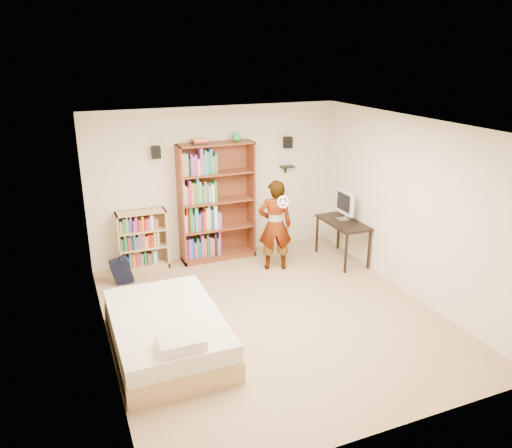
{
  "coord_description": "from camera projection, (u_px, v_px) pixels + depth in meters",
  "views": [
    {
      "loc": [
        -2.61,
        -5.72,
        3.61
      ],
      "look_at": [
        -0.01,
        0.6,
        1.2
      ],
      "focal_mm": 35.0,
      "sensor_mm": 36.0,
      "label": 1
    }
  ],
  "objects": [
    {
      "name": "daybed",
      "position": [
        167.0,
        328.0,
        6.26
      ],
      "size": [
        1.33,
        2.04,
        0.6
      ],
      "primitive_type": null,
      "color": "silver",
      "rests_on": "ground"
    },
    {
      "name": "wall_shelf",
      "position": [
        287.0,
        167.0,
        9.19
      ],
      "size": [
        0.25,
        0.16,
        0.02
      ],
      "primitive_type": "cube",
      "color": "black",
      "rests_on": "room_shell"
    },
    {
      "name": "imac",
      "position": [
        344.0,
        205.0,
        8.79
      ],
      "size": [
        0.17,
        0.53,
        0.52
      ],
      "primitive_type": null,
      "rotation": [
        0.0,
        0.0,
        -0.13
      ],
      "color": "silver",
      "rests_on": "computer_desk"
    },
    {
      "name": "person",
      "position": [
        275.0,
        225.0,
        8.42
      ],
      "size": [
        0.66,
        0.53,
        1.57
      ],
      "primitive_type": "imported",
      "rotation": [
        0.0,
        0.0,
        2.84
      ],
      "color": "black",
      "rests_on": "ground"
    },
    {
      "name": "crown_molding",
      "position": [
        275.0,
        128.0,
        6.24
      ],
      "size": [
        4.5,
        5.0,
        0.06
      ],
      "color": "silver",
      "rests_on": "room_shell"
    },
    {
      "name": "low_bookshelf",
      "position": [
        143.0,
        240.0,
        8.5
      ],
      "size": [
        0.83,
        0.31,
        1.04
      ],
      "primitive_type": null,
      "color": "tan",
      "rests_on": "ground"
    },
    {
      "name": "speaker_left",
      "position": [
        156.0,
        152.0,
        8.18
      ],
      "size": [
        0.14,
        0.12,
        0.2
      ],
      "primitive_type": "cube",
      "color": "black",
      "rests_on": "room_shell"
    },
    {
      "name": "wii_wheel",
      "position": [
        283.0,
        202.0,
        8.0
      ],
      "size": [
        0.21,
        0.08,
        0.21
      ],
      "primitive_type": "torus",
      "rotation": [
        1.36,
        0.0,
        0.0
      ],
      "color": "silver",
      "rests_on": "person"
    },
    {
      "name": "ground",
      "position": [
        273.0,
        316.0,
        7.12
      ],
      "size": [
        4.5,
        5.0,
        0.01
      ],
      "primitive_type": "cube",
      "color": "tan",
      "rests_on": "ground"
    },
    {
      "name": "tall_bookshelf",
      "position": [
        217.0,
        202.0,
        8.77
      ],
      "size": [
        1.33,
        0.39,
        2.1
      ],
      "primitive_type": null,
      "color": "brown",
      "rests_on": "ground"
    },
    {
      "name": "computer_desk",
      "position": [
        342.0,
        241.0,
        8.89
      ],
      "size": [
        0.54,
        1.08,
        0.73
      ],
      "primitive_type": null,
      "color": "black",
      "rests_on": "ground"
    },
    {
      "name": "navy_bag",
      "position": [
        121.0,
        270.0,
        8.05
      ],
      "size": [
        0.34,
        0.23,
        0.44
      ],
      "primitive_type": null,
      "rotation": [
        0.0,
        0.0,
        -0.07
      ],
      "color": "black",
      "rests_on": "ground"
    },
    {
      "name": "speaker_right",
      "position": [
        288.0,
        142.0,
        9.04
      ],
      "size": [
        0.14,
        0.12,
        0.2
      ],
      "primitive_type": "cube",
      "color": "black",
      "rests_on": "room_shell"
    },
    {
      "name": "room_shell",
      "position": [
        274.0,
        198.0,
        6.54
      ],
      "size": [
        4.52,
        5.02,
        2.71
      ],
      "color": "beige",
      "rests_on": "ground"
    }
  ]
}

